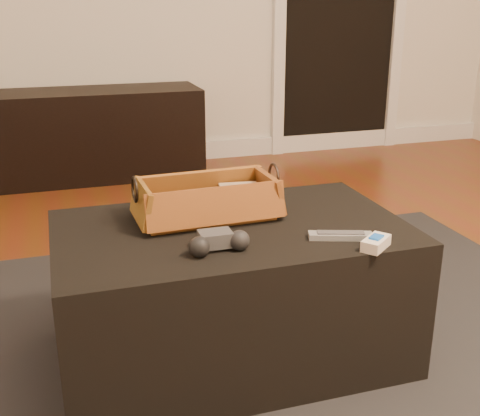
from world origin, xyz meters
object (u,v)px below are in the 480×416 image
object	(u,v)px
tv_remote	(202,212)
silver_remote	(340,236)
game_controller	(218,242)
cream_gadget	(376,243)
media_cabinet	(88,135)
ottoman	(232,292)
wicker_basket	(207,202)

from	to	relation	value
tv_remote	silver_remote	world-z (taller)	tv_remote
game_controller	silver_remote	size ratio (longest dim) A/B	0.96
silver_remote	cream_gadget	size ratio (longest dim) A/B	1.71
media_cabinet	ottoman	size ratio (longest dim) A/B	1.36
wicker_basket	ottoman	bearing A→B (deg)	-61.75
ottoman	cream_gadget	distance (m)	0.47
ottoman	wicker_basket	distance (m)	0.28
silver_remote	tv_remote	bearing A→B (deg)	142.29
media_cabinet	silver_remote	xyz separation A→B (m)	(0.52, -2.33, 0.17)
ottoman	wicker_basket	size ratio (longest dim) A/B	2.30
media_cabinet	silver_remote	size ratio (longest dim) A/B	7.72
media_cabinet	tv_remote	world-z (taller)	media_cabinet
ottoman	game_controller	xyz separation A→B (m)	(-0.08, -0.16, 0.24)
media_cabinet	tv_remote	distance (m)	2.10
media_cabinet	silver_remote	world-z (taller)	media_cabinet
game_controller	silver_remote	world-z (taller)	game_controller
tv_remote	cream_gadget	bearing A→B (deg)	-49.84
tv_remote	wicker_basket	bearing A→B (deg)	30.87
media_cabinet	wicker_basket	distance (m)	2.09
media_cabinet	cream_gadget	world-z (taller)	media_cabinet
cream_gadget	game_controller	bearing A→B (deg)	165.16
game_controller	media_cabinet	bearing A→B (deg)	94.44
tv_remote	cream_gadget	distance (m)	0.51
wicker_basket	silver_remote	xyz separation A→B (m)	(0.30, -0.27, -0.04)
game_controller	ottoman	bearing A→B (deg)	62.59
media_cabinet	cream_gadget	bearing A→B (deg)	-76.58
ottoman	silver_remote	xyz separation A→B (m)	(0.26, -0.18, 0.22)
wicker_basket	game_controller	bearing A→B (deg)	-98.37
tv_remote	wicker_basket	size ratio (longest dim) A/B	0.52
silver_remote	wicker_basket	bearing A→B (deg)	138.60
wicker_basket	cream_gadget	size ratio (longest dim) A/B	4.23
ottoman	tv_remote	world-z (taller)	tv_remote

